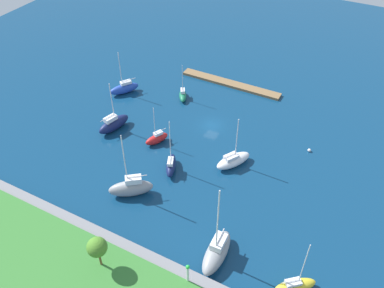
{
  "coord_description": "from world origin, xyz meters",
  "views": [
    {
      "loc": [
        -26.45,
        58.55,
        50.31
      ],
      "look_at": [
        0.0,
        8.55,
        1.5
      ],
      "focal_mm": 37.66,
      "sensor_mm": 36.0,
      "label": 1
    }
  ],
  "objects_px": {
    "sailboat_yellow_far_north": "(295,286)",
    "sailboat_gray_west_end": "(217,251)",
    "sailboat_navy_center_basin": "(114,124)",
    "sailboat_red_along_channel": "(157,138)",
    "sailboat_blue_near_pier": "(124,88)",
    "sailboat_green_off_beacon": "(183,95)",
    "sailboat_navy_outer_mooring": "(171,165)",
    "mooring_buoy_white": "(309,150)",
    "park_tree_mideast": "(97,247)",
    "sailboat_gray_east_end": "(131,188)",
    "pier_dock": "(230,84)",
    "harbor_beacon": "(188,272)",
    "sailboat_white_inner_mooring": "(233,160)"
  },
  "relations": [
    {
      "from": "harbor_beacon",
      "to": "sailboat_red_along_channel",
      "type": "bearing_deg",
      "value": -50.47
    },
    {
      "from": "pier_dock",
      "to": "sailboat_yellow_far_north",
      "type": "distance_m",
      "value": 51.24
    },
    {
      "from": "sailboat_yellow_far_north",
      "to": "sailboat_gray_west_end",
      "type": "xyz_separation_m",
      "value": [
        11.4,
        0.38,
        0.49
      ]
    },
    {
      "from": "pier_dock",
      "to": "sailboat_navy_outer_mooring",
      "type": "height_order",
      "value": "sailboat_navy_outer_mooring"
    },
    {
      "from": "sailboat_gray_east_end",
      "to": "sailboat_navy_outer_mooring",
      "type": "bearing_deg",
      "value": -146.96
    },
    {
      "from": "sailboat_white_inner_mooring",
      "to": "sailboat_green_off_beacon",
      "type": "relative_size",
      "value": 1.22
    },
    {
      "from": "pier_dock",
      "to": "sailboat_red_along_channel",
      "type": "height_order",
      "value": "sailboat_red_along_channel"
    },
    {
      "from": "sailboat_gray_west_end",
      "to": "sailboat_blue_near_pier",
      "type": "bearing_deg",
      "value": -131.01
    },
    {
      "from": "sailboat_navy_outer_mooring",
      "to": "mooring_buoy_white",
      "type": "xyz_separation_m",
      "value": [
        -20.4,
        -16.33,
        -0.87
      ]
    },
    {
      "from": "sailboat_navy_center_basin",
      "to": "sailboat_blue_near_pier",
      "type": "height_order",
      "value": "sailboat_navy_center_basin"
    },
    {
      "from": "park_tree_mideast",
      "to": "sailboat_white_inner_mooring",
      "type": "xyz_separation_m",
      "value": [
        -7.65,
        -28.14,
        -4.2
      ]
    },
    {
      "from": "sailboat_blue_near_pier",
      "to": "sailboat_navy_outer_mooring",
      "type": "height_order",
      "value": "sailboat_navy_outer_mooring"
    },
    {
      "from": "pier_dock",
      "to": "sailboat_yellow_far_north",
      "type": "bearing_deg",
      "value": 123.36
    },
    {
      "from": "sailboat_red_along_channel",
      "to": "sailboat_navy_outer_mooring",
      "type": "relative_size",
      "value": 0.78
    },
    {
      "from": "park_tree_mideast",
      "to": "sailboat_navy_outer_mooring",
      "type": "distance_m",
      "value": 22.24
    },
    {
      "from": "park_tree_mideast",
      "to": "sailboat_navy_center_basin",
      "type": "bearing_deg",
      "value": -56.75
    },
    {
      "from": "harbor_beacon",
      "to": "park_tree_mideast",
      "type": "relative_size",
      "value": 0.69
    },
    {
      "from": "mooring_buoy_white",
      "to": "sailboat_blue_near_pier",
      "type": "bearing_deg",
      "value": -0.19
    },
    {
      "from": "sailboat_gray_east_end",
      "to": "sailboat_red_along_channel",
      "type": "relative_size",
      "value": 1.54
    },
    {
      "from": "park_tree_mideast",
      "to": "mooring_buoy_white",
      "type": "distance_m",
      "value": 42.83
    },
    {
      "from": "sailboat_blue_near_pier",
      "to": "sailboat_navy_outer_mooring",
      "type": "xyz_separation_m",
      "value": [
        -21.58,
        16.47,
        -0.05
      ]
    },
    {
      "from": "mooring_buoy_white",
      "to": "pier_dock",
      "type": "bearing_deg",
      "value": -32.61
    },
    {
      "from": "sailboat_navy_center_basin",
      "to": "sailboat_navy_outer_mooring",
      "type": "bearing_deg",
      "value": -91.95
    },
    {
      "from": "sailboat_blue_near_pier",
      "to": "sailboat_red_along_channel",
      "type": "relative_size",
      "value": 1.23
    },
    {
      "from": "pier_dock",
      "to": "sailboat_navy_outer_mooring",
      "type": "xyz_separation_m",
      "value": [
        -1.95,
        30.63,
        0.88
      ]
    },
    {
      "from": "sailboat_yellow_far_north",
      "to": "mooring_buoy_white",
      "type": "height_order",
      "value": "sailboat_yellow_far_north"
    },
    {
      "from": "sailboat_navy_outer_mooring",
      "to": "park_tree_mideast",
      "type": "bearing_deg",
      "value": 160.18
    },
    {
      "from": "sailboat_gray_east_end",
      "to": "sailboat_blue_near_pier",
      "type": "xyz_separation_m",
      "value": [
        18.7,
        -24.56,
        -0.36
      ]
    },
    {
      "from": "harbor_beacon",
      "to": "sailboat_yellow_far_north",
      "type": "distance_m",
      "value": 14.51
    },
    {
      "from": "harbor_beacon",
      "to": "sailboat_blue_near_pier",
      "type": "height_order",
      "value": "sailboat_blue_near_pier"
    },
    {
      "from": "sailboat_red_along_channel",
      "to": "sailboat_navy_outer_mooring",
      "type": "distance_m",
      "value": 8.06
    },
    {
      "from": "sailboat_navy_center_basin",
      "to": "sailboat_navy_outer_mooring",
      "type": "xyz_separation_m",
      "value": [
        -15.85,
        4.73,
        -0.21
      ]
    },
    {
      "from": "sailboat_blue_near_pier",
      "to": "sailboat_yellow_far_north",
      "type": "distance_m",
      "value": 55.72
    },
    {
      "from": "sailboat_blue_near_pier",
      "to": "mooring_buoy_white",
      "type": "distance_m",
      "value": 41.99
    },
    {
      "from": "sailboat_navy_center_basin",
      "to": "sailboat_red_along_channel",
      "type": "bearing_deg",
      "value": -72.51
    },
    {
      "from": "sailboat_white_inner_mooring",
      "to": "sailboat_yellow_far_north",
      "type": "distance_m",
      "value": 25.14
    },
    {
      "from": "sailboat_green_off_beacon",
      "to": "sailboat_blue_near_pier",
      "type": "bearing_deg",
      "value": -101.18
    },
    {
      "from": "harbor_beacon",
      "to": "sailboat_white_inner_mooring",
      "type": "xyz_separation_m",
      "value": [
        4.08,
        -24.67,
        -2.07
      ]
    },
    {
      "from": "sailboat_yellow_far_north",
      "to": "sailboat_blue_near_pier",
      "type": "bearing_deg",
      "value": 108.39
    },
    {
      "from": "pier_dock",
      "to": "sailboat_navy_center_basin",
      "type": "distance_m",
      "value": 29.41
    },
    {
      "from": "sailboat_yellow_far_north",
      "to": "sailboat_gray_west_end",
      "type": "distance_m",
      "value": 11.42
    },
    {
      "from": "sailboat_gray_west_end",
      "to": "pier_dock",
      "type": "bearing_deg",
      "value": -161.22
    },
    {
      "from": "harbor_beacon",
      "to": "park_tree_mideast",
      "type": "distance_m",
      "value": 12.42
    },
    {
      "from": "sailboat_yellow_far_north",
      "to": "sailboat_gray_west_end",
      "type": "height_order",
      "value": "sailboat_gray_west_end"
    },
    {
      "from": "sailboat_navy_outer_mooring",
      "to": "mooring_buoy_white",
      "type": "distance_m",
      "value": 26.14
    },
    {
      "from": "sailboat_navy_outer_mooring",
      "to": "pier_dock",
      "type": "bearing_deg",
      "value": -20.24
    },
    {
      "from": "sailboat_gray_east_end",
      "to": "sailboat_green_off_beacon",
      "type": "bearing_deg",
      "value": -115.29
    },
    {
      "from": "harbor_beacon",
      "to": "mooring_buoy_white",
      "type": "xyz_separation_m",
      "value": [
        -7.12,
        -34.66,
        -2.86
      ]
    },
    {
      "from": "sailboat_red_along_channel",
      "to": "sailboat_white_inner_mooring",
      "type": "bearing_deg",
      "value": 121.42
    },
    {
      "from": "park_tree_mideast",
      "to": "sailboat_navy_outer_mooring",
      "type": "relative_size",
      "value": 0.51
    }
  ]
}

